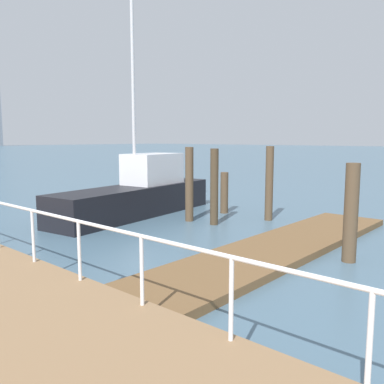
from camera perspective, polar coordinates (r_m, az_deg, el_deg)
ground_plane at (r=17.90m, az=-24.86°, el=-2.41°), size 300.00×300.00×0.00m
floating_dock at (r=10.55m, az=11.45°, el=-7.89°), size 10.66×2.00×0.18m
boardwalk_railing at (r=6.69m, az=-11.70°, el=-6.74°), size 0.06×24.37×1.08m
dock_piling_0 at (r=15.74m, az=4.53°, el=-0.10°), size 0.30×0.30×1.58m
dock_piling_1 at (r=13.52m, az=3.12°, el=0.70°), size 0.27×0.27×2.53m
dock_piling_2 at (r=14.10m, az=-0.38°, el=1.07°), size 0.28×0.28×2.57m
dock_piling_3 at (r=14.50m, az=10.72°, el=1.17°), size 0.27×0.27×2.60m
dock_piling_4 at (r=10.11m, az=21.29°, el=-2.75°), size 0.32×0.32×2.31m
moored_boat_1 at (r=15.50m, az=-7.41°, el=-0.16°), size 7.41×2.69×7.94m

